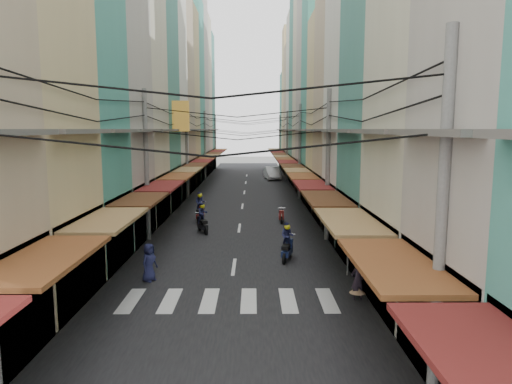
{
  "coord_description": "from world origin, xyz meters",
  "views": [
    {
      "loc": [
        0.87,
        -21.55,
        6.07
      ],
      "look_at": [
        1.03,
        5.91,
        2.27
      ],
      "focal_mm": 32.0,
      "sensor_mm": 36.0,
      "label": 1
    }
  ],
  "objects_px": {
    "white_car": "(272,179)",
    "bicycle": "(369,264)",
    "market_umbrella": "(395,227)",
    "traffic_sign": "(348,231)"
  },
  "relations": [
    {
      "from": "white_car",
      "to": "bicycle",
      "type": "distance_m",
      "value": 35.27
    },
    {
      "from": "bicycle",
      "to": "market_umbrella",
      "type": "bearing_deg",
      "value": -162.44
    },
    {
      "from": "white_car",
      "to": "bicycle",
      "type": "xyz_separation_m",
      "value": [
        2.96,
        -35.14,
        0.0
      ]
    },
    {
      "from": "market_umbrella",
      "to": "traffic_sign",
      "type": "bearing_deg",
      "value": 139.58
    },
    {
      "from": "white_car",
      "to": "traffic_sign",
      "type": "xyz_separation_m",
      "value": [
        1.62,
        -36.71,
        1.9
      ]
    },
    {
      "from": "white_car",
      "to": "market_umbrella",
      "type": "distance_m",
      "value": 38.2
    },
    {
      "from": "bicycle",
      "to": "traffic_sign",
      "type": "distance_m",
      "value": 2.81
    },
    {
      "from": "white_car",
      "to": "traffic_sign",
      "type": "bearing_deg",
      "value": -93.13
    },
    {
      "from": "bicycle",
      "to": "market_umbrella",
      "type": "xyz_separation_m",
      "value": [
        0.18,
        -2.86,
        2.34
      ]
    },
    {
      "from": "bicycle",
      "to": "traffic_sign",
      "type": "height_order",
      "value": "traffic_sign"
    }
  ]
}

